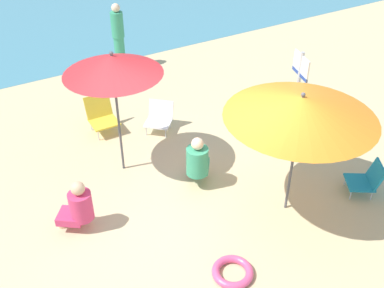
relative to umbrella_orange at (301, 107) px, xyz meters
The scene contains 11 objects.
ground_plane 2.28m from the umbrella_orange, 147.24° to the left, with size 40.00×40.00×0.00m, color #CCB789.
umbrella_orange is the anchor object (origin of this frame).
umbrella_red 2.82m from the umbrella_orange, 128.19° to the left, with size 1.53×1.53×2.16m.
beach_chair_a 3.42m from the umbrella_orange, 101.50° to the left, with size 0.70×0.70×0.55m.
beach_chair_b 2.04m from the umbrella_orange, 16.11° to the right, with size 0.66×0.64×0.55m.
beach_chair_c 4.17m from the umbrella_orange, 113.83° to the left, with size 0.52×0.60×0.67m.
person_a 3.39m from the umbrella_orange, 156.97° to the left, with size 0.55×0.51×0.86m.
person_b 6.12m from the umbrella_orange, 91.02° to the left, with size 0.30×0.30×1.58m.
person_c 1.97m from the umbrella_orange, 126.33° to the left, with size 0.53×0.57×0.94m.
warning_sign 1.46m from the umbrella_orange, 47.52° to the left, with size 0.19×0.51×1.99m.
swim_ring 2.35m from the umbrella_orange, 156.46° to the right, with size 0.55×0.55×0.10m, color #E54C7F.
Camera 1 is at (-2.71, -4.42, 4.75)m, focal length 41.76 mm.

